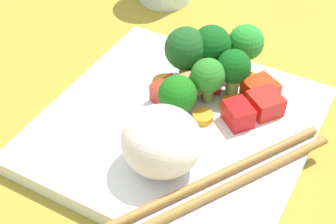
{
  "coord_description": "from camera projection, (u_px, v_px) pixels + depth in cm",
  "views": [
    {
      "loc": [
        16.98,
        -30.51,
        35.29
      ],
      "look_at": [
        -0.4,
        -1.14,
        3.76
      ],
      "focal_mm": 51.65,
      "sensor_mm": 36.0,
      "label": 1
    }
  ],
  "objects": [
    {
      "name": "carrot_slice_1",
      "position": [
        202.0,
        61.0,
        0.55
      ],
      "size": [
        3.19,
        3.19,
        0.55
      ],
      "primitive_type": "cylinder",
      "rotation": [
        0.0,
        0.0,
        3.42
      ],
      "color": "orange",
      "rests_on": "square_plate"
    },
    {
      "name": "ground_plane",
      "position": [
        177.0,
        140.0,
        0.5
      ],
      "size": [
        110.0,
        110.0,
        2.0
      ],
      "primitive_type": "cube",
      "color": "olive"
    },
    {
      "name": "broccoli_floret_5",
      "position": [
        177.0,
        95.0,
        0.47
      ],
      "size": [
        3.89,
        3.89,
        4.65
      ],
      "color": "#65A351",
      "rests_on": "square_plate"
    },
    {
      "name": "pepper_chunk_1",
      "position": [
        170.0,
        94.0,
        0.5
      ],
      "size": [
        4.1,
        3.96,
        2.04
      ],
      "primitive_type": "cube",
      "rotation": [
        0.0,
        0.0,
        1.23
      ],
      "color": "red",
      "rests_on": "square_plate"
    },
    {
      "name": "broccoli_floret_0",
      "position": [
        208.0,
        77.0,
        0.49
      ],
      "size": [
        3.57,
        3.57,
        5.23
      ],
      "color": "#689F43",
      "rests_on": "square_plate"
    },
    {
      "name": "chopstick_pair",
      "position": [
        224.0,
        181.0,
        0.42
      ],
      "size": [
        12.89,
        20.6,
        0.83
      ],
      "rotation": [
        0.0,
        0.0,
        7.34
      ],
      "color": "olive",
      "rests_on": "square_plate"
    },
    {
      "name": "broccoli_floret_3",
      "position": [
        246.0,
        43.0,
        0.52
      ],
      "size": [
        3.94,
        3.94,
        5.63
      ],
      "color": "#79BA53",
      "rests_on": "square_plate"
    },
    {
      "name": "pepper_chunk_0",
      "position": [
        214.0,
        82.0,
        0.52
      ],
      "size": [
        2.39,
        2.69,
        1.51
      ],
      "primitive_type": "cube",
      "rotation": [
        0.0,
        0.0,
        1.81
      ],
      "color": "red",
      "rests_on": "square_plate"
    },
    {
      "name": "pepper_chunk_2",
      "position": [
        238.0,
        114.0,
        0.48
      ],
      "size": [
        3.71,
        3.58,
        2.2
      ],
      "primitive_type": "cube",
      "rotation": [
        0.0,
        0.0,
        5.65
      ],
      "color": "red",
      "rests_on": "square_plate"
    },
    {
      "name": "square_plate",
      "position": [
        177.0,
        128.0,
        0.49
      ],
      "size": [
        26.58,
        26.58,
        1.76
      ],
      "primitive_type": "cube",
      "rotation": [
        0.0,
        0.0,
        0.04
      ],
      "color": "white",
      "rests_on": "ground_plane"
    },
    {
      "name": "carrot_slice_3",
      "position": [
        249.0,
        80.0,
        0.53
      ],
      "size": [
        2.9,
        2.9,
        0.64
      ],
      "primitive_type": "cylinder",
      "rotation": [
        0.0,
        0.0,
        5.67
      ],
      "color": "orange",
      "rests_on": "square_plate"
    },
    {
      "name": "pepper_chunk_3",
      "position": [
        260.0,
        89.0,
        0.51
      ],
      "size": [
        4.14,
        4.2,
        1.83
      ],
      "primitive_type": "cube",
      "rotation": [
        0.0,
        0.0,
        4.22
      ],
      "color": "red",
      "rests_on": "square_plate"
    },
    {
      "name": "broccoli_floret_2",
      "position": [
        211.0,
        46.0,
        0.51
      ],
      "size": [
        4.24,
        4.24,
        6.29
      ],
      "color": "#559541",
      "rests_on": "square_plate"
    },
    {
      "name": "carrot_slice_2",
      "position": [
        203.0,
        117.0,
        0.48
      ],
      "size": [
        2.55,
        2.55,
        0.75
      ],
      "primitive_type": "cylinder",
      "rotation": [
        0.0,
        0.0,
        6.04
      ],
      "color": "orange",
      "rests_on": "square_plate"
    },
    {
      "name": "broccoli_floret_4",
      "position": [
        186.0,
        50.0,
        0.51
      ],
      "size": [
        4.62,
        4.62,
        6.34
      ],
      "color": "#74B056",
      "rests_on": "square_plate"
    },
    {
      "name": "carrot_slice_4",
      "position": [
        164.0,
        83.0,
        0.52
      ],
      "size": [
        2.98,
        2.98,
        0.61
      ],
      "primitive_type": "cylinder",
      "rotation": [
        0.0,
        0.0,
        1.79
      ],
      "color": "orange",
      "rests_on": "square_plate"
    },
    {
      "name": "broccoli_floret_1",
      "position": [
        234.0,
        68.0,
        0.49
      ],
      "size": [
        3.56,
        3.56,
        5.42
      ],
      "color": "#74B45F",
      "rests_on": "square_plate"
    },
    {
      "name": "pepper_chunk_4",
      "position": [
        265.0,
        104.0,
        0.49
      ],
      "size": [
        4.21,
        4.19,
        2.09
      ],
      "primitive_type": "cube",
      "rotation": [
        0.0,
        0.0,
        5.69
      ],
      "color": "red",
      "rests_on": "square_plate"
    },
    {
      "name": "carrot_slice_0",
      "position": [
        235.0,
        106.0,
        0.5
      ],
      "size": [
        4.29,
        4.29,
        0.54
      ],
      "primitive_type": "cylinder",
      "rotation": [
        0.0,
        0.0,
        1.07
      ],
      "color": "orange",
      "rests_on": "square_plate"
    },
    {
      "name": "chicken_piece_1",
      "position": [
        190.0,
        85.0,
        0.5
      ],
      "size": [
        4.75,
        4.75,
        3.07
      ],
      "primitive_type": "ellipsoid",
      "rotation": [
        0.0,
        0.0,
        0.78
      ],
      "color": "tan",
      "rests_on": "square_plate"
    },
    {
      "name": "rice_mound",
      "position": [
        162.0,
        141.0,
        0.42
      ],
      "size": [
        8.01,
        7.82,
        6.21
      ],
      "primitive_type": "ellipsoid",
      "rotation": [
        0.0,
        0.0,
        1.69
      ],
      "color": "white",
      "rests_on": "square_plate"
    }
  ]
}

